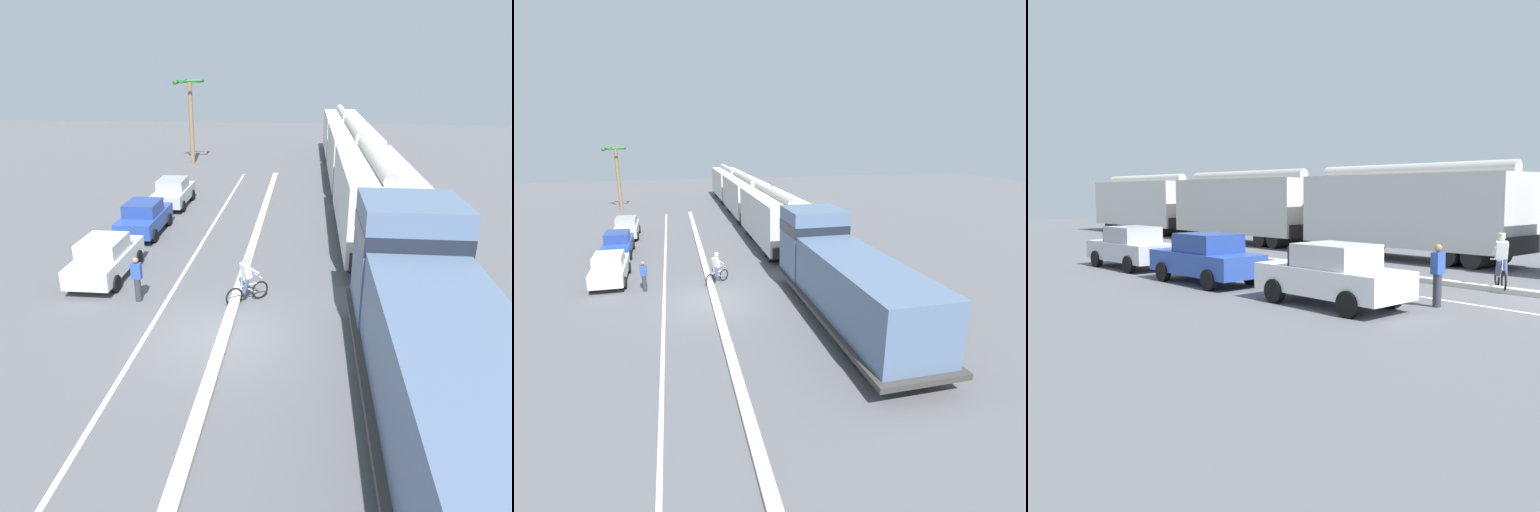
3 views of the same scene
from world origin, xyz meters
The scene contains 13 objects.
ground_plane centered at (0.00, 0.00, 0.00)m, with size 120.00×120.00×0.00m, color #56565B.
median_curb centered at (0.00, 6.00, 0.08)m, with size 0.36×36.00×0.16m, color beige.
lane_stripe centered at (-2.40, 6.00, 0.00)m, with size 0.14×36.00×0.01m, color silver.
locomotive centered at (5.27, -2.76, 1.80)m, with size 3.10×11.61×4.20m.
hopper_car_lead centered at (5.27, 9.40, 2.08)m, with size 2.90×10.60×4.18m.
hopper_car_middle centered at (5.27, 21.00, 2.08)m, with size 2.90×10.60×4.18m.
hopper_car_trailing centered at (5.27, 32.60, 2.08)m, with size 2.90×10.60×4.18m.
parked_car_white centered at (-5.25, 4.06, 0.82)m, with size 1.86×4.21×1.62m.
parked_car_blue centered at (-5.43, 9.47, 0.82)m, with size 1.86×4.21×1.62m.
parked_car_silver centered at (-5.35, 14.67, 0.82)m, with size 1.88×4.23×1.62m.
cyclist centered at (0.39, 2.44, 0.82)m, with size 1.38×1.11×1.71m.
palm_tree_near centered at (-7.22, 28.05, 4.97)m, with size 2.51×2.68×6.88m.
pedestrian_by_cars centered at (-3.37, 2.15, 0.85)m, with size 0.34×0.22×1.62m.
Camera 1 is at (2.29, -13.05, 7.69)m, focal length 35.00 mm.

